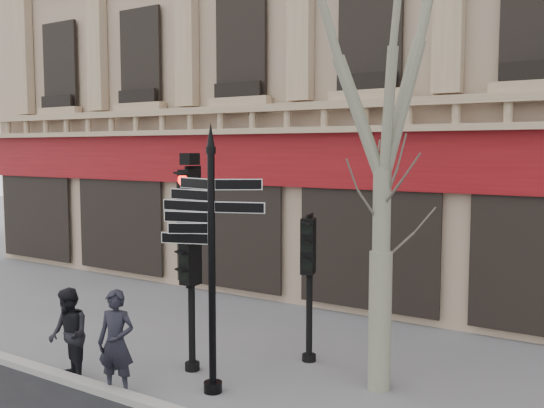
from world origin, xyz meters
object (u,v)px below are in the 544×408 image
Objects in this scene: fingerpost at (211,213)px; plane_tree at (385,3)px; traffic_signal_secondary at (310,262)px; traffic_signal_main at (191,235)px; pedestrian_b at (69,335)px; pedestrian_a at (116,343)px.

plane_tree is (2.17, 1.56, 3.22)m from fingerpost.
fingerpost is 2.39m from traffic_signal_secondary.
traffic_signal_main is 2.61m from pedestrian_b.
plane_tree is (1.58, -0.51, 4.25)m from traffic_signal_secondary.
plane_tree reaches higher than pedestrian_b.
fingerpost reaches higher than traffic_signal_main.
fingerpost is 1.16m from traffic_signal_main.
pedestrian_a is at bearing -144.05° from plane_tree.
pedestrian_a is (-3.38, -2.45, -5.25)m from plane_tree.
pedestrian_a is at bearing -139.62° from traffic_signal_secondary.
fingerpost is at bearing -124.10° from traffic_signal_secondary.
pedestrian_a is (-0.31, -1.45, -1.56)m from traffic_signal_main.
pedestrian_a is (-1.80, -2.96, -1.00)m from traffic_signal_secondary.
fingerpost is 4.18m from plane_tree.
traffic_signal_main is 2.15m from pedestrian_a.
pedestrian_a reaches higher than pedestrian_b.
traffic_signal_secondary is 0.30× the size of plane_tree.
plane_tree reaches higher than pedestrian_a.
plane_tree reaches higher than fingerpost.
pedestrian_b is (-1.12, -0.01, -0.06)m from pedestrian_a.
plane_tree is at bearing 14.17° from traffic_signal_main.
fingerpost is at bearing 17.19° from pedestrian_a.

